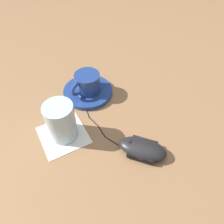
{
  "coord_description": "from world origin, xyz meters",
  "views": [
    {
      "loc": [
        0.4,
        -0.05,
        0.46
      ],
      "look_at": [
        0.02,
        0.03,
        0.03
      ],
      "focal_mm": 35.0,
      "sensor_mm": 36.0,
      "label": 1
    }
  ],
  "objects_px": {
    "coffee_cup": "(87,83)",
    "computer_mouse": "(143,149)",
    "saucer": "(88,92)",
    "drinking_glass": "(61,121)"
  },
  "relations": [
    {
      "from": "drinking_glass",
      "to": "saucer",
      "type": "bearing_deg",
      "value": 150.69
    },
    {
      "from": "drinking_glass",
      "to": "computer_mouse",
      "type": "bearing_deg",
      "value": 63.34
    },
    {
      "from": "saucer",
      "to": "coffee_cup",
      "type": "bearing_deg",
      "value": 105.29
    },
    {
      "from": "computer_mouse",
      "to": "drinking_glass",
      "type": "distance_m",
      "value": 0.21
    },
    {
      "from": "coffee_cup",
      "to": "computer_mouse",
      "type": "relative_size",
      "value": 0.7
    },
    {
      "from": "saucer",
      "to": "coffee_cup",
      "type": "distance_m",
      "value": 0.04
    },
    {
      "from": "coffee_cup",
      "to": "computer_mouse",
      "type": "bearing_deg",
      "value": 23.76
    },
    {
      "from": "coffee_cup",
      "to": "drinking_glass",
      "type": "distance_m",
      "value": 0.16
    },
    {
      "from": "saucer",
      "to": "coffee_cup",
      "type": "height_order",
      "value": "coffee_cup"
    },
    {
      "from": "saucer",
      "to": "drinking_glass",
      "type": "distance_m",
      "value": 0.17
    }
  ]
}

